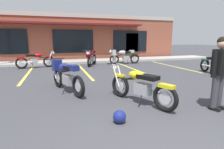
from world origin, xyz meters
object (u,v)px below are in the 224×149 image
at_px(motorcycle_silver_naked, 91,57).
at_px(motorcycle_orange_scrambler, 65,75).
at_px(motorcycle_green_cafe_racer, 36,60).
at_px(motorcycle_foreground_classic, 140,86).
at_px(motorcycle_blue_standard, 216,65).
at_px(motorcycle_black_cruiser, 123,56).
at_px(helmet_on_pavement, 119,117).
at_px(person_in_shorts_foreground, 220,69).

relative_size(motorcycle_silver_naked, motorcycle_orange_scrambler, 0.98).
distance_m(motorcycle_silver_naked, motorcycle_green_cafe_racer, 3.21).
relative_size(motorcycle_foreground_classic, motorcycle_blue_standard, 0.94).
distance_m(motorcycle_black_cruiser, motorcycle_green_cafe_racer, 5.35).
xyz_separation_m(motorcycle_foreground_classic, helmet_on_pavement, (-0.87, -0.90, -0.33)).
bearing_deg(motorcycle_green_cafe_racer, motorcycle_black_cruiser, 0.67).
height_order(motorcycle_foreground_classic, person_in_shorts_foreground, person_in_shorts_foreground).
relative_size(motorcycle_silver_naked, helmet_on_pavement, 7.59).
relative_size(motorcycle_black_cruiser, helmet_on_pavement, 8.11).
distance_m(motorcycle_green_cafe_racer, person_in_shorts_foreground, 9.18).
bearing_deg(motorcycle_blue_standard, person_in_shorts_foreground, -136.97).
distance_m(motorcycle_orange_scrambler, person_in_shorts_foreground, 4.18).
bearing_deg(motorcycle_black_cruiser, motorcycle_orange_scrambler, -126.57).
xyz_separation_m(motorcycle_green_cafe_racer, helmet_on_pavement, (2.20, -7.93, -0.33)).
bearing_deg(motorcycle_green_cafe_racer, helmet_on_pavement, -74.51).
relative_size(motorcycle_black_cruiser, motorcycle_green_cafe_racer, 1.00).
xyz_separation_m(motorcycle_foreground_classic, motorcycle_silver_naked, (0.14, 6.99, 0.07)).
distance_m(motorcycle_foreground_classic, person_in_shorts_foreground, 1.85).
bearing_deg(motorcycle_black_cruiser, motorcycle_silver_naked, -177.37).
xyz_separation_m(motorcycle_foreground_classic, motorcycle_blue_standard, (5.07, 2.40, 0.00)).
distance_m(motorcycle_blue_standard, person_in_shorts_foreground, 4.87).
xyz_separation_m(motorcycle_blue_standard, helmet_on_pavement, (-5.94, -3.30, -0.33)).
xyz_separation_m(motorcycle_orange_scrambler, person_in_shorts_foreground, (3.26, -2.59, 0.42)).
height_order(motorcycle_blue_standard, helmet_on_pavement, motorcycle_blue_standard).
relative_size(motorcycle_black_cruiser, motorcycle_silver_naked, 1.07).
xyz_separation_m(motorcycle_black_cruiser, helmet_on_pavement, (-3.15, -7.99, -0.40)).
distance_m(motorcycle_green_cafe_racer, motorcycle_orange_scrambler, 5.51).
height_order(motorcycle_orange_scrambler, helmet_on_pavement, motorcycle_orange_scrambler).
height_order(motorcycle_silver_naked, motorcycle_green_cafe_racer, same).
bearing_deg(helmet_on_pavement, motorcycle_black_cruiser, 68.48).
xyz_separation_m(motorcycle_silver_naked, motorcycle_orange_scrambler, (-1.87, -5.31, 0.00)).
distance_m(motorcycle_silver_naked, motorcycle_blue_standard, 6.74).
bearing_deg(motorcycle_silver_naked, helmet_on_pavement, -97.30).
xyz_separation_m(motorcycle_foreground_classic, person_in_shorts_foreground, (1.53, -0.90, 0.49)).
relative_size(motorcycle_silver_naked, motorcycle_green_cafe_racer, 0.94).
xyz_separation_m(motorcycle_foreground_classic, motorcycle_orange_scrambler, (-1.73, 1.69, 0.07)).
xyz_separation_m(motorcycle_blue_standard, person_in_shorts_foreground, (-3.54, -3.30, 0.49)).
height_order(motorcycle_orange_scrambler, person_in_shorts_foreground, person_in_shorts_foreground).
height_order(motorcycle_foreground_classic, motorcycle_silver_naked, same).
bearing_deg(motorcycle_foreground_classic, motorcycle_green_cafe_racer, 113.53).
distance_m(motorcycle_black_cruiser, motorcycle_blue_standard, 5.46).
bearing_deg(person_in_shorts_foreground, motorcycle_blue_standard, 43.03).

